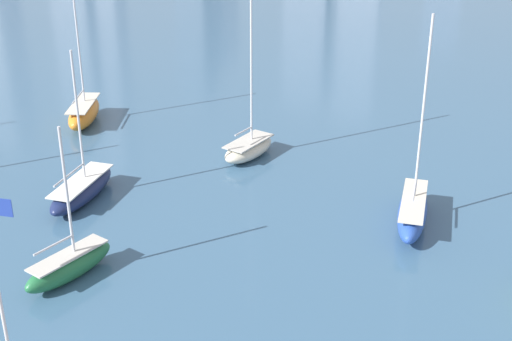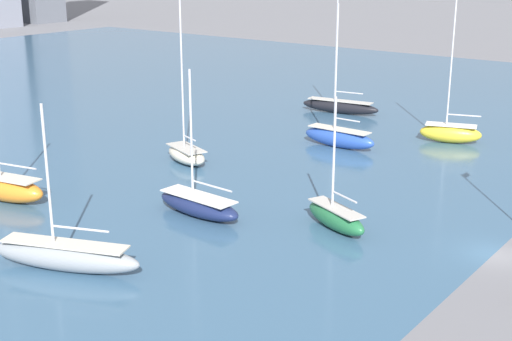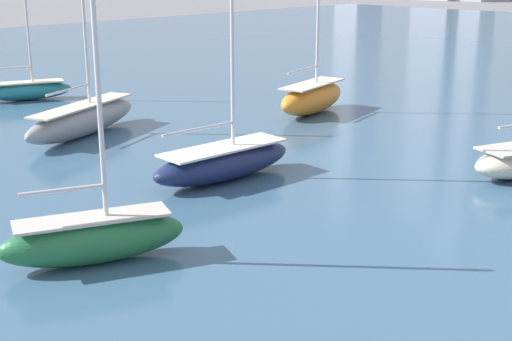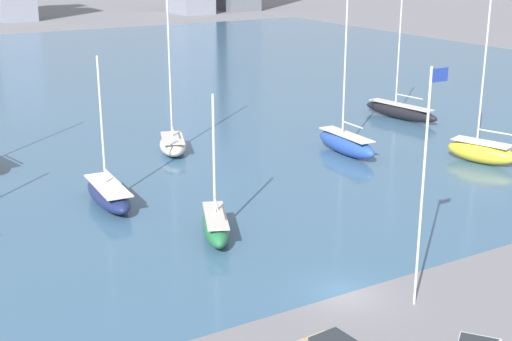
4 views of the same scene
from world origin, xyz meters
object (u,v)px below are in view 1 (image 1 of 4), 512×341
Objects in this scene: flag_pole at (7,334)px; sailboat_green at (69,265)px; sailboat_orange at (84,112)px; sailboat_cream at (249,147)px; sailboat_blue at (413,211)px; sailboat_navy at (82,189)px.

flag_pole reaches higher than sailboat_green.
sailboat_orange is 17.82m from sailboat_cream.
sailboat_blue is at bearing 59.65° from flag_pole.
sailboat_green is 27.30m from sailboat_orange.
flag_pole is 0.98× the size of sailboat_orange.
sailboat_orange reaches higher than sailboat_green.
sailboat_blue is (24.38, 1.85, 0.20)m from sailboat_navy.
sailboat_orange is at bearing 112.66° from flag_pole.
flag_pole is 0.82× the size of sailboat_cream.
sailboat_blue is (31.41, -13.10, -0.04)m from sailboat_orange.
flag_pole is 0.90× the size of sailboat_blue.
flag_pole is at bearing -118.66° from sailboat_blue.
sailboat_navy is at bearing -113.15° from sailboat_cream.
sailboat_cream is at bearing 88.27° from flag_pole.
sailboat_cream is (1.05, 34.74, -6.20)m from flag_pole.
sailboat_navy is 16.52m from sailboat_orange.
flag_pole is 30.58m from sailboat_blue.
sailboat_cream is at bearing 149.50° from sailboat_blue.
sailboat_blue is at bearing 7.71° from sailboat_navy.
sailboat_blue reaches higher than flag_pole.
sailboat_green is 0.61× the size of sailboat_cream.
sailboat_cream reaches higher than sailboat_orange.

